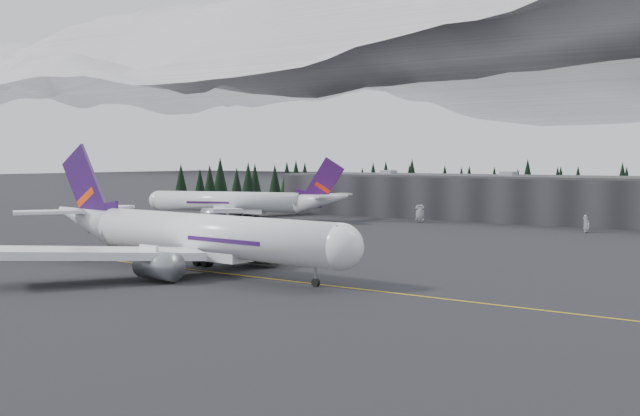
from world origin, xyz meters
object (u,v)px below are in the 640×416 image
Objects in this scene: jet_main at (186,234)px; jet_parked at (244,202)px; terminal at (542,198)px; gse_vehicle_b at (586,230)px; gse_vehicle_a at (420,220)px.

jet_parked is at bearing 129.09° from jet_main.
terminal is 127.95m from jet_main.
jet_main is 104.85m from gse_vehicle_b.
terminal reaches higher than gse_vehicle_b.
jet_main is at bearing -33.08° from gse_vehicle_b.
gse_vehicle_b is at bearing -18.78° from gse_vehicle_a.
terminal is 37.48× the size of gse_vehicle_b.
jet_parked is 13.81× the size of gse_vehicle_b.
gse_vehicle_a is at bearing -172.31° from jet_parked.
jet_main is at bearing -96.11° from gse_vehicle_a.
terminal is 35.32m from gse_vehicle_a.
terminal is 2.71× the size of jet_parked.
terminal is 2.33× the size of jet_main.
terminal is 35.21m from gse_vehicle_b.
jet_main is (-9.57, -127.59, -0.61)m from terminal.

